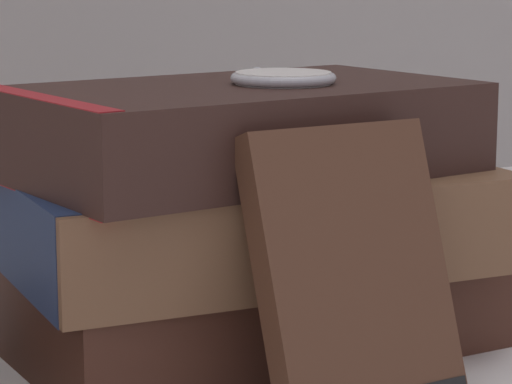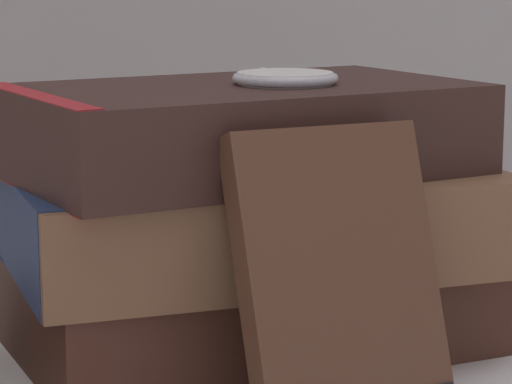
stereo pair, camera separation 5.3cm
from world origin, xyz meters
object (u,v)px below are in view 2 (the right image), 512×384
at_px(pocket_watch, 285,78).
at_px(reading_glasses, 18,303).
at_px(book_flat_middle, 242,218).
at_px(book_flat_top, 232,130).
at_px(book_flat_bottom, 239,302).
at_px(book_leaning_front, 340,287).

height_order(pocket_watch, reading_glasses, pocket_watch).
relative_size(book_flat_middle, book_flat_top, 1.08).
bearing_deg(pocket_watch, reading_glasses, 126.12).
bearing_deg(book_flat_bottom, pocket_watch, -55.48).
height_order(book_flat_bottom, pocket_watch, pocket_watch).
bearing_deg(pocket_watch, book_leaning_front, -100.62).
bearing_deg(book_flat_middle, book_flat_top, -145.67).
xyz_separation_m(book_leaning_front, reading_glasses, (-0.09, 0.23, -0.06)).
bearing_deg(book_leaning_front, pocket_watch, 79.38).
height_order(book_flat_middle, book_leaning_front, book_leaning_front).
xyz_separation_m(book_flat_bottom, book_flat_middle, (-0.00, -0.01, 0.05)).
distance_m(book_leaning_front, reading_glasses, 0.25).
bearing_deg(reading_glasses, book_flat_bottom, -76.41).
bearing_deg(book_flat_bottom, book_flat_top, -124.43).
distance_m(book_flat_middle, book_leaning_front, 0.10).
xyz_separation_m(book_flat_middle, book_flat_top, (-0.01, -0.00, 0.05)).
height_order(book_flat_top, pocket_watch, pocket_watch).
height_order(book_flat_top, reading_glasses, book_flat_top).
bearing_deg(reading_glasses, book_flat_top, -82.55).
bearing_deg(book_flat_top, book_flat_middle, 24.21).
bearing_deg(book_leaning_front, reading_glasses, 110.69).
bearing_deg(book_flat_middle, book_flat_bottom, 79.67).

